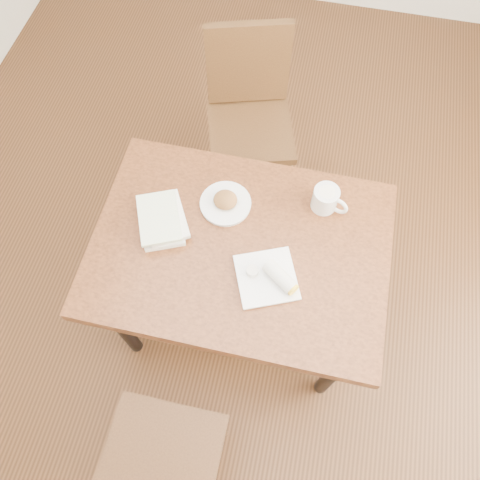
% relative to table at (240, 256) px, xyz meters
% --- Properties ---
extents(ground, '(4.00, 5.00, 0.01)m').
position_rel_table_xyz_m(ground, '(0.00, 0.00, -0.67)').
color(ground, '#472814').
rests_on(ground, ground).
extents(room_walls, '(4.02, 5.02, 2.80)m').
position_rel_table_xyz_m(room_walls, '(0.00, 0.00, 0.97)').
color(room_walls, silver).
rests_on(room_walls, ground).
extents(table, '(1.13, 0.81, 0.75)m').
position_rel_table_xyz_m(table, '(0.00, 0.00, 0.00)').
color(table, brown).
rests_on(table, ground).
extents(chair_far, '(0.52, 0.52, 0.95)m').
position_rel_table_xyz_m(chair_far, '(-0.14, 0.86, -0.11)').
color(chair_far, '#462D14').
rests_on(chair_far, ground).
extents(plate_scone, '(0.20, 0.20, 0.06)m').
position_rel_table_xyz_m(plate_scone, '(-0.09, 0.16, 0.11)').
color(plate_scone, white).
rests_on(plate_scone, table).
extents(coffee_mug, '(0.14, 0.10, 0.10)m').
position_rel_table_xyz_m(coffee_mug, '(0.29, 0.24, 0.14)').
color(coffee_mug, white).
rests_on(coffee_mug, table).
extents(plate_burrito, '(0.28, 0.28, 0.07)m').
position_rel_table_xyz_m(plate_burrito, '(0.14, -0.11, 0.11)').
color(plate_burrito, white).
rests_on(plate_burrito, table).
extents(book_stack, '(0.25, 0.28, 0.06)m').
position_rel_table_xyz_m(book_stack, '(-0.31, 0.03, 0.12)').
color(book_stack, white).
rests_on(book_stack, table).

